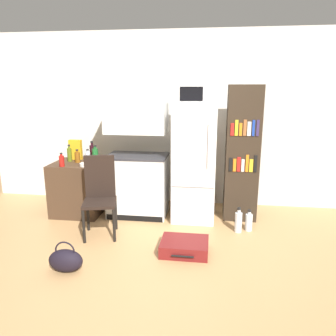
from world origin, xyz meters
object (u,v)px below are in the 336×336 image
microwave (196,94)px  handbag (66,260)px  bottle_clear_short (88,157)px  bottle_ketchup_red (62,161)px  water_bottle_front (238,222)px  cereal_box (76,150)px  bottle_wine_dark (92,152)px  water_bottle_middle (249,222)px  bottle_amber_beer (77,157)px  side_table (79,188)px  bowl (85,165)px  chair (100,190)px  kitchen_hutch (137,158)px  bookshelf (242,154)px  bottle_green_tall (95,155)px  bottle_olive_oil (70,154)px  refrigerator (194,163)px  suitcase_large_flat (184,247)px

microwave → handbag: bearing=-126.9°
microwave → bottle_clear_short: 1.79m
bottle_ketchup_red → water_bottle_front: 2.55m
cereal_box → bottle_wine_dark: bearing=-4.7°
handbag → water_bottle_middle: bearing=32.8°
bottle_ketchup_red → bottle_amber_beer: (0.12, 0.27, -0.00)m
bottle_amber_beer → water_bottle_front: size_ratio=0.57×
bottle_amber_beer → water_bottle_front: bearing=-9.7°
side_table → microwave: (1.72, 0.03, 1.38)m
bottle_clear_short → bowl: bottle_clear_short is taller
bottle_amber_beer → bowl: (0.20, -0.21, -0.06)m
bottle_ketchup_red → cereal_box: bearing=88.6°
chair → handbag: 1.05m
microwave → bottle_amber_beer: (-1.71, -0.02, -0.91)m
microwave → bottle_amber_beer: microwave is taller
cereal_box → water_bottle_front: bearing=-13.6°
bottle_wine_dark → kitchen_hutch: bearing=-9.8°
bottle_wine_dark → cereal_box: (-0.27, 0.02, 0.03)m
bowl → cereal_box: bearing=127.4°
bowl → bottle_clear_short: bearing=99.3°
bookshelf → bottle_green_tall: 2.13m
kitchen_hutch → water_bottle_middle: size_ratio=6.49×
bottle_green_tall → bottle_olive_oil: bearing=-176.5°
microwave → bottle_ketchup_red: size_ratio=2.64×
bottle_ketchup_red → water_bottle_middle: size_ratio=0.67×
bookshelf → water_bottle_front: bearing=-95.2°
bookshelf → bowl: size_ratio=11.98×
water_bottle_middle → bookshelf: bearing=101.5°
bottle_wine_dark → bowl: 0.39m
bowl → handbag: (0.30, -1.39, -0.67)m
microwave → cereal_box: microwave is taller
bowl → cereal_box: cereal_box is taller
bottle_olive_oil → chair: bottle_olive_oil is taller
bottle_amber_beer → kitchen_hutch: bearing=2.8°
refrigerator → suitcase_large_flat: 1.30m
side_table → water_bottle_front: size_ratio=2.31×
kitchen_hutch → microwave: microwave is taller
bottle_amber_beer → water_bottle_front: (2.33, -0.40, -0.72)m
bottle_ketchup_red → suitcase_large_flat: bearing=-23.3°
side_table → bottle_clear_short: 0.51m
refrigerator → bottle_ketchup_red: refrigerator is taller
bookshelf → water_bottle_middle: size_ratio=6.56×
kitchen_hutch → chair: (-0.33, -0.70, -0.28)m
bookshelf → bottle_clear_short: bearing=-176.0°
bottle_green_tall → bowl: (-0.05, -0.28, -0.08)m
refrigerator → handbag: size_ratio=4.54×
water_bottle_middle → bottle_wine_dark: bearing=167.7°
bottle_olive_oil → cereal_box: cereal_box is taller
refrigerator → bookshelf: size_ratio=0.87×
side_table → water_bottle_front: (2.33, -0.38, -0.25)m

